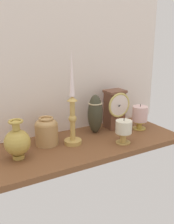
# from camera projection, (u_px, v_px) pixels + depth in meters

# --- Properties ---
(ground_plane) EXTENTS (1.00, 0.36, 0.02)m
(ground_plane) POSITION_uv_depth(u_px,v_px,m) (74.00, 147.00, 1.17)
(ground_plane) COLOR brown
(back_wall) EXTENTS (1.20, 0.02, 0.65)m
(back_wall) POSITION_uv_depth(u_px,v_px,m) (55.00, 66.00, 1.23)
(back_wall) COLOR silver
(back_wall) RESTS_ON ground_plane
(mantel_clock) EXTENTS (0.13, 0.10, 0.20)m
(mantel_clock) POSITION_uv_depth(u_px,v_px,m) (115.00, 108.00, 1.34)
(mantel_clock) COLOR brown
(mantel_clock) RESTS_ON ground_plane
(candlestick_tall_left) EXTENTS (0.08, 0.08, 0.41)m
(candlestick_tall_left) POSITION_uv_depth(u_px,v_px,m) (73.00, 113.00, 1.14)
(candlestick_tall_left) COLOR tan
(candlestick_tall_left) RESTS_ON ground_plane
(brass_vase_bulbous) EXTENTS (0.10, 0.10, 0.16)m
(brass_vase_bulbous) POSITION_uv_depth(u_px,v_px,m) (17.00, 142.00, 1.02)
(brass_vase_bulbous) COLOR #B89942
(brass_vase_bulbous) RESTS_ON ground_plane
(brass_vase_jar) EXTENTS (0.10, 0.10, 0.12)m
(brass_vase_jar) POSITION_uv_depth(u_px,v_px,m) (47.00, 130.00, 1.15)
(brass_vase_jar) COLOR tan
(brass_vase_jar) RESTS_ON ground_plane
(pillar_candle_front) EXTENTS (0.07, 0.07, 0.12)m
(pillar_candle_front) POSITION_uv_depth(u_px,v_px,m) (124.00, 129.00, 1.17)
(pillar_candle_front) COLOR tan
(pillar_candle_front) RESTS_ON ground_plane
(pillar_candle_near_clock) EXTENTS (0.08, 0.08, 0.13)m
(pillar_candle_near_clock) POSITION_uv_depth(u_px,v_px,m) (140.00, 116.00, 1.34)
(pillar_candle_near_clock) COLOR gold
(pillar_candle_near_clock) RESTS_ON ground_plane
(tall_ceramic_vase) EXTENTS (0.07, 0.07, 0.19)m
(tall_ceramic_vase) POSITION_uv_depth(u_px,v_px,m) (95.00, 114.00, 1.28)
(tall_ceramic_vase) COLOR #383726
(tall_ceramic_vase) RESTS_ON ground_plane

